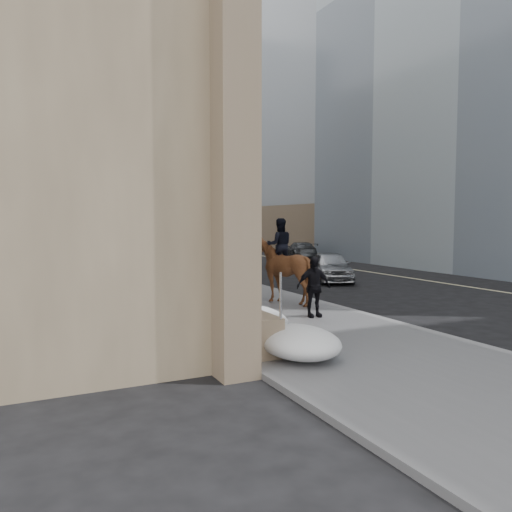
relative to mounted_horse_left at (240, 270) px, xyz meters
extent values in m
plane|color=black|center=(0.25, -3.39, -1.27)|extent=(140.00, 140.00, 0.00)
cube|color=#59595B|center=(0.25, 6.61, -1.21)|extent=(5.00, 80.00, 0.12)
cube|color=slate|center=(2.87, 6.61, -1.21)|extent=(0.24, 80.00, 0.12)
cube|color=#BFB78C|center=(10.75, 6.61, -1.27)|extent=(0.15, 70.00, 0.01)
cube|color=#8B785B|center=(-5.05, 16.61, 7.73)|extent=(5.00, 44.00, 18.00)
cube|color=#826E54|center=(-2.00, 16.61, -0.82)|extent=(1.10, 44.00, 0.90)
cylinder|color=silver|center=(-1.55, 16.61, 0.08)|extent=(0.06, 42.00, 0.06)
cube|color=#826E54|center=(-2.60, 6.61, 6.83)|extent=(0.70, 1.20, 16.20)
cube|color=black|center=(-2.45, 9.61, 2.73)|extent=(0.20, 2.20, 4.50)
cube|color=#826E54|center=(15.75, 6.61, 0.73)|extent=(2.00, 80.00, 4.00)
cube|color=slate|center=(4.25, 56.61, 12.73)|extent=(30.00, 12.00, 28.00)
cube|color=gray|center=(-5.75, 68.61, 8.73)|extent=(24.00, 12.00, 20.00)
cylinder|color=#2D2D30|center=(3.15, 10.61, 2.73)|extent=(0.18, 0.18, 8.00)
cube|color=#2D2D30|center=(2.35, 10.61, 6.63)|extent=(1.60, 0.15, 0.12)
cylinder|color=#2D2D30|center=(1.65, 10.61, 6.48)|extent=(0.24, 0.24, 0.30)
cylinder|color=#2D2D30|center=(3.15, 30.61, 2.73)|extent=(0.18, 0.18, 8.00)
cube|color=#2D2D30|center=(2.35, 30.61, 6.63)|extent=(1.60, 0.15, 0.12)
cylinder|color=#2D2D30|center=(1.65, 30.61, 6.48)|extent=(0.24, 0.24, 0.30)
cylinder|color=#2D2D30|center=(3.25, 18.61, 1.73)|extent=(0.20, 0.20, 6.00)
cylinder|color=#2D2D30|center=(1.25, 18.61, 4.53)|extent=(4.00, 0.16, 0.16)
imported|color=black|center=(-0.25, 18.61, 4.03)|extent=(0.18, 0.22, 1.10)
ellipsoid|color=silver|center=(-1.20, -3.39, -0.81)|extent=(1.50, 2.10, 0.68)
ellipsoid|color=silver|center=(-1.15, 0.61, -0.79)|extent=(1.60, 2.20, 0.72)
ellipsoid|color=silver|center=(-1.25, 4.61, -0.83)|extent=(1.40, 2.00, 0.64)
ellipsoid|color=silver|center=(-1.10, 8.61, -0.77)|extent=(1.70, 2.30, 0.76)
ellipsoid|color=silver|center=(-1.20, 12.61, -0.82)|extent=(1.50, 2.10, 0.66)
imported|color=#451F14|center=(0.00, -0.01, -0.05)|extent=(1.46, 2.72, 2.21)
imported|color=black|center=(0.00, 0.14, 0.75)|extent=(0.67, 0.48, 1.72)
imported|color=#4E2B16|center=(1.56, 0.30, -0.10)|extent=(2.24, 2.37, 2.10)
imported|color=black|center=(1.56, 0.45, 0.70)|extent=(1.01, 0.90, 1.72)
imported|color=black|center=(1.25, -2.11, -0.32)|extent=(1.02, 0.53, 1.67)
imported|color=#9C9FA3|center=(6.70, 5.09, -0.60)|extent=(3.03, 4.26, 1.35)
imported|color=#4B4F52|center=(12.34, 17.23, -0.69)|extent=(2.59, 4.29, 1.16)
camera|label=1|loc=(-6.03, -13.64, 1.54)|focal=35.00mm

